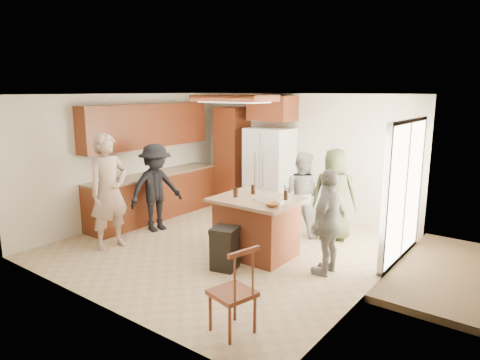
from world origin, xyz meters
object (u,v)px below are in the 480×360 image
Objects in this scene: person_side_right at (329,222)px; person_counter at (156,188)px; person_behind_right at (334,194)px; kitchen_island at (257,226)px; person_front_left at (109,192)px; spindle_chair at (234,294)px; person_behind_left at (302,194)px; refrigerator at (269,171)px; trash_bin at (225,248)px.

person_counter reaches higher than person_side_right.
kitchen_island is at bearing 49.01° from person_behind_right.
kitchen_island is (2.12, 1.16, -0.48)m from person_front_left.
person_side_right reaches higher than spindle_chair.
person_counter is at bearing 24.78° from person_behind_left.
person_behind_right is at bearing 97.33° from spindle_chair.
refrigerator is 2.47m from kitchen_island.
refrigerator is 2.86× the size of trash_bin.
refrigerator reaches higher than person_behind_left.
person_counter reaches higher than person_behind_right.
person_behind_right is at bearing 66.02° from kitchen_island.
refrigerator is (1.02, 2.24, 0.09)m from person_counter.
refrigerator is 3.12m from trash_bin.
person_counter is 2.46m from refrigerator.
refrigerator is at bearing -129.48° from person_side_right.
person_behind_right is (0.56, 0.15, 0.04)m from person_behind_left.
person_front_left is 1.19× the size of person_behind_right.
spindle_chair is at bearing 100.29° from person_behind_left.
person_front_left is at bearing -106.08° from refrigerator.
person_front_left is 1.07m from person_counter.
person_front_left is at bearing -151.22° from kitchen_island.
person_behind_right reaches higher than person_side_right.
person_behind_left is 0.58m from person_behind_right.
person_behind_right is 1.06× the size of person_side_right.
spindle_chair reaches higher than trash_bin.
trash_bin is (-0.70, -2.15, -0.48)m from person_behind_right.
kitchen_island reaches higher than trash_bin.
person_counter is at bearing 150.17° from spindle_chair.
person_front_left reaches higher than refrigerator.
refrigerator is at bearing -41.22° from person_behind_left.
person_side_right is at bearing 31.67° from trash_bin.
kitchen_island is at bearing -75.32° from person_counter.
person_behind_right is at bearing -156.07° from person_side_right.
person_behind_right is 1.49m from person_side_right.
person_behind_right is at bearing 72.06° from trash_bin.
person_behind_right is 2.55× the size of trash_bin.
refrigerator reaches higher than person_side_right.
person_side_right is at bearing 2.54° from kitchen_island.
spindle_chair is at bearing -100.91° from person_front_left.
person_front_left is at bearing 26.28° from person_behind_right.
person_side_right is 3.15m from refrigerator.
refrigerator reaches higher than trash_bin.
person_side_right is at bearing 125.33° from person_behind_left.
person_side_right is 0.94× the size of person_counter.
person_front_left is 1.06× the size of refrigerator.
person_behind_right is at bearing -21.46° from refrigerator.
spindle_chair is at bearing 80.31° from person_behind_right.
person_front_left reaches higher than person_behind_left.
person_behind_right is 3.45m from spindle_chair.
kitchen_island is (-1.19, -0.05, -0.28)m from person_side_right.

